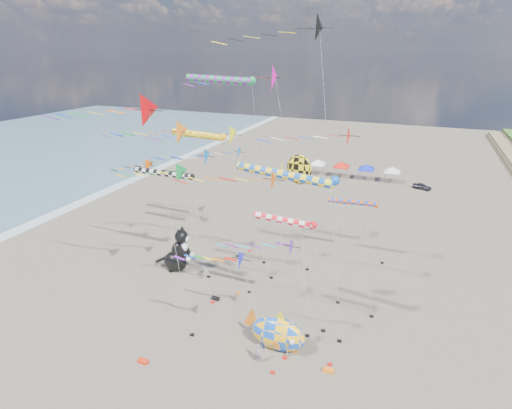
{
  "coord_description": "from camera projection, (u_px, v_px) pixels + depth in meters",
  "views": [
    {
      "loc": [
        12.44,
        -20.4,
        24.88
      ],
      "look_at": [
        -0.66,
        12.0,
        11.25
      ],
      "focal_mm": 28.0,
      "sensor_mm": 36.0,
      "label": 1
    }
  ],
  "objects": [
    {
      "name": "delta_kite_8",
      "position": [
        141.0,
        112.0,
        30.85
      ],
      "size": [
        13.14,
        2.85,
        22.04
      ],
      "color": "red",
      "rests_on": "ground"
    },
    {
      "name": "kite_bag_0",
      "position": [
        143.0,
        361.0,
        33.87
      ],
      "size": [
        0.9,
        0.44,
        0.3
      ],
      "primitive_type": "cube",
      "color": "red",
      "rests_on": "ground"
    },
    {
      "name": "delta_kite_12",
      "position": [
        183.0,
        133.0,
        39.2
      ],
      "size": [
        14.73,
        2.59,
        18.79
      ],
      "color": "orange",
      "rests_on": "ground"
    },
    {
      "name": "windsock_3",
      "position": [
        287.0,
        222.0,
        35.15
      ],
      "size": [
        7.2,
        0.65,
        11.11
      ],
      "color": "red",
      "rests_on": "ground"
    },
    {
      "name": "ground",
      "position": [
        206.0,
        392.0,
        31.01
      ],
      "size": [
        260.0,
        260.0,
        0.0
      ],
      "primitive_type": "plane",
      "color": "brown",
      "rests_on": "ground"
    },
    {
      "name": "delta_kite_6",
      "position": [
        336.0,
        140.0,
        35.07
      ],
      "size": [
        12.22,
        2.23,
        18.84
      ],
      "color": "red",
      "rests_on": "ground"
    },
    {
      "name": "windsock_5",
      "position": [
        354.0,
        203.0,
        48.34
      ],
      "size": [
        7.5,
        0.62,
        7.87
      ],
      "color": "#DB510F",
      "rests_on": "ground"
    },
    {
      "name": "windsock_0",
      "position": [
        200.0,
        135.0,
        47.24
      ],
      "size": [
        8.58,
        0.85,
        15.84
      ],
      "color": "yellow",
      "rests_on": "ground"
    },
    {
      "name": "person_adult",
      "position": [
        258.0,
        353.0,
        33.67
      ],
      "size": [
        0.71,
        0.51,
        1.82
      ],
      "primitive_type": "imported",
      "rotation": [
        0.0,
        0.0,
        0.12
      ],
      "color": "gray",
      "rests_on": "ground"
    },
    {
      "name": "child_green",
      "position": [
        286.0,
        345.0,
        35.13
      ],
      "size": [
        0.58,
        0.48,
        1.1
      ],
      "primitive_type": "imported",
      "rotation": [
        0.0,
        0.0,
        0.12
      ],
      "color": "#1E6C35",
      "rests_on": "ground"
    },
    {
      "name": "delta_kite_10",
      "position": [
        302.0,
        30.0,
        34.06
      ],
      "size": [
        13.91,
        2.56,
        27.95
      ],
      "color": "black",
      "rests_on": "ground"
    },
    {
      "name": "delta_kite_3",
      "position": [
        274.0,
        80.0,
        41.84
      ],
      "size": [
        15.02,
        3.06,
        23.65
      ],
      "color": "#F00A9E",
      "rests_on": "ground"
    },
    {
      "name": "delta_kite_2",
      "position": [
        173.0,
        176.0,
        38.25
      ],
      "size": [
        10.33,
        2.3,
        14.99
      ],
      "color": "#128B37",
      "rests_on": "ground"
    },
    {
      "name": "kite_bag_1",
      "position": [
        215.0,
        298.0,
        42.42
      ],
      "size": [
        0.9,
        0.44,
        0.3
      ],
      "primitive_type": "cube",
      "color": "black",
      "rests_on": "ground"
    },
    {
      "name": "fish_inflatable",
      "position": [
        277.0,
        333.0,
        35.02
      ],
      "size": [
        6.71,
        3.23,
        4.19
      ],
      "color": "blue",
      "rests_on": "ground"
    },
    {
      "name": "child_blue",
      "position": [
        263.0,
        344.0,
        35.38
      ],
      "size": [
        0.47,
        0.6,
        0.95
      ],
      "primitive_type": "imported",
      "rotation": [
        0.0,
        0.0,
        1.08
      ],
      "color": "#2C57AA",
      "rests_on": "ground"
    },
    {
      "name": "windsock_2",
      "position": [
        289.0,
        176.0,
        32.69
      ],
      "size": [
        10.17,
        0.77,
        15.64
      ],
      "color": "#124DB6",
      "rests_on": "ground"
    },
    {
      "name": "cat_inflatable",
      "position": [
        177.0,
        249.0,
        47.21
      ],
      "size": [
        4.43,
        2.55,
        5.7
      ],
      "primitive_type": null,
      "rotation": [
        0.0,
        0.0,
        0.11
      ],
      "color": "black",
      "rests_on": "ground"
    },
    {
      "name": "delta_kite_0",
      "position": [
        198.0,
        159.0,
        40.35
      ],
      "size": [
        11.89,
        1.96,
        15.88
      ],
      "color": "blue",
      "rests_on": "ground"
    },
    {
      "name": "windsock_1",
      "position": [
        165.0,
        174.0,
        43.92
      ],
      "size": [
        9.09,
        0.73,
        12.49
      ],
      "color": "black",
      "rests_on": "ground"
    },
    {
      "name": "delta_kite_4",
      "position": [
        291.0,
        253.0,
        31.39
      ],
      "size": [
        9.03,
        1.72,
        11.14
      ],
      "color": "#5B1FA0",
      "rests_on": "ground"
    },
    {
      "name": "tent_row",
      "position": [
        354.0,
        164.0,
        81.16
      ],
      "size": [
        19.2,
        4.2,
        3.8
      ],
      "color": "white",
      "rests_on": "ground"
    },
    {
      "name": "parked_car",
      "position": [
        422.0,
        186.0,
        75.72
      ],
      "size": [
        3.67,
        2.36,
        1.16
      ],
      "primitive_type": "imported",
      "rotation": [
        0.0,
        0.0,
        1.26
      ],
      "color": "#26262D",
      "rests_on": "ground"
    },
    {
      "name": "delta_kite_9",
      "position": [
        222.0,
        156.0,
        49.29
      ],
      "size": [
        8.89,
        1.69,
        13.85
      ],
      "color": "blue",
      "rests_on": "ground"
    },
    {
      "name": "windsock_4",
      "position": [
        223.0,
        81.0,
        43.59
      ],
      "size": [
        9.62,
        0.89,
        22.21
      ],
      "color": "#188844",
      "rests_on": "ground"
    },
    {
      "name": "delta_kite_5",
      "position": [
        250.0,
        182.0,
        31.01
      ],
      "size": [
        11.36,
        2.01,
        16.62
      ],
      "color": "#D64E09",
      "rests_on": "ground"
    },
    {
      "name": "angelfish_kite",
      "position": [
        297.0,
        171.0,
        33.97
      ],
      "size": [
        3.74,
        3.02,
        16.65
      ],
      "color": "yellow",
      "rests_on": "ground"
    },
    {
      "name": "kite_bag_2",
      "position": [
        329.0,
        370.0,
        32.91
      ],
      "size": [
        0.9,
        0.44,
        0.3
      ],
      "primitive_type": "cube",
      "color": "orange",
      "rests_on": "ground"
    },
    {
      "name": "delta_kite_7",
      "position": [
        236.0,
        262.0,
        30.34
      ],
      "size": [
        8.03,
        1.78,
        11.05
      ],
      "color": "#211AD3",
      "rests_on": "ground"
    },
    {
      "name": "delta_kite_1",
      "position": [
        154.0,
        166.0,
        48.41
      ],
      "size": [
        7.96,
        1.87,
        12.94
      ],
      "color": "#F85805",
      "rests_on": "ground"
    },
    {
      "name": "delta_kite_11",
      "position": [
        230.0,
        135.0,
        42.15
      ],
      "size": [
        13.56,
        2.28,
        17.93
      ],
      "color": "#F3FF12",
      "rests_on": "ground"
    }
  ]
}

